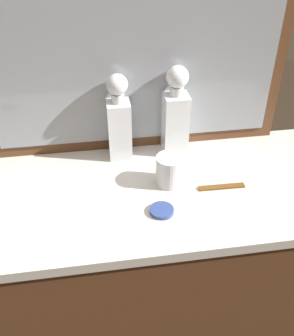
{
  "coord_description": "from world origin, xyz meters",
  "views": [
    {
      "loc": [
        -0.14,
        -0.92,
        1.6
      ],
      "look_at": [
        0.0,
        0.0,
        0.92
      ],
      "focal_mm": 41.83,
      "sensor_mm": 36.0,
      "label": 1
    }
  ],
  "objects_px": {
    "crystal_decanter_far_left": "(119,125)",
    "crystal_decanter_center": "(175,119)",
    "tortoiseshell_comb": "(221,187)",
    "crystal_tumbler_rear": "(170,171)",
    "porcelain_dish": "(162,211)"
  },
  "relations": [
    {
      "from": "crystal_decanter_far_left",
      "to": "crystal_decanter_center",
      "type": "relative_size",
      "value": 0.95
    },
    {
      "from": "crystal_decanter_far_left",
      "to": "tortoiseshell_comb",
      "type": "distance_m",
      "value": 0.39
    },
    {
      "from": "crystal_decanter_far_left",
      "to": "tortoiseshell_comb",
      "type": "height_order",
      "value": "crystal_decanter_far_left"
    },
    {
      "from": "crystal_decanter_far_left",
      "to": "crystal_tumbler_rear",
      "type": "bearing_deg",
      "value": -52.36
    },
    {
      "from": "crystal_tumbler_rear",
      "to": "crystal_decanter_far_left",
      "type": "bearing_deg",
      "value": 127.64
    },
    {
      "from": "crystal_decanter_center",
      "to": "tortoiseshell_comb",
      "type": "height_order",
      "value": "crystal_decanter_center"
    },
    {
      "from": "crystal_tumbler_rear",
      "to": "porcelain_dish",
      "type": "bearing_deg",
      "value": -110.48
    },
    {
      "from": "porcelain_dish",
      "to": "tortoiseshell_comb",
      "type": "distance_m",
      "value": 0.22
    },
    {
      "from": "crystal_tumbler_rear",
      "to": "tortoiseshell_comb",
      "type": "xyz_separation_m",
      "value": [
        0.15,
        -0.05,
        -0.04
      ]
    },
    {
      "from": "porcelain_dish",
      "to": "crystal_decanter_far_left",
      "type": "bearing_deg",
      "value": 105.96
    },
    {
      "from": "crystal_decanter_center",
      "to": "porcelain_dish",
      "type": "bearing_deg",
      "value": -108.1
    },
    {
      "from": "crystal_decanter_far_left",
      "to": "crystal_tumbler_rear",
      "type": "relative_size",
      "value": 3.08
    },
    {
      "from": "crystal_decanter_far_left",
      "to": "tortoiseshell_comb",
      "type": "bearing_deg",
      "value": -37.91
    },
    {
      "from": "crystal_decanter_center",
      "to": "crystal_tumbler_rear",
      "type": "distance_m",
      "value": 0.2
    },
    {
      "from": "crystal_tumbler_rear",
      "to": "tortoiseshell_comb",
      "type": "bearing_deg",
      "value": -17.76
    }
  ]
}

